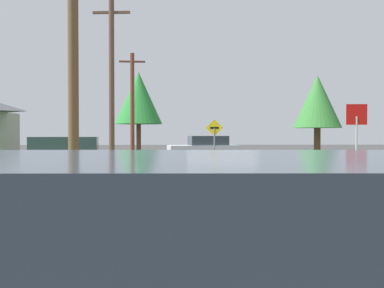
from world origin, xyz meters
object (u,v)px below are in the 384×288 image
Objects in this scene: pine_tree_center at (139,98)px; oak_tree_left at (317,102)px; parked_car_near_building at (72,158)px; utility_pole_near at (73,17)px; direction_sign at (214,137)px; car_approaching_junction at (204,148)px; stop_sign at (357,129)px; utility_pole_far at (132,104)px; utility_pole_mid at (112,82)px.

oak_tree_left is at bearing -22.08° from pine_tree_center.
utility_pole_near is (1.23, -5.66, 4.03)m from parked_car_near_building.
direction_sign is 0.37× the size of pine_tree_center.
utility_pole_near reaches higher than car_approaching_junction.
stop_sign is 0.37× the size of utility_pole_far.
stop_sign is 24.61m from pine_tree_center.
direction_sign is 12.21m from oak_tree_left.
utility_pole_far is (-4.80, 2.52, 3.00)m from car_approaching_junction.
parked_car_near_building is (-10.15, 2.68, -1.11)m from stop_sign.
direction_sign is at bearing 39.07° from parked_car_near_building.
parked_car_near_building is 0.64× the size of utility_pole_far.
parked_car_near_building is 5.57m from utility_pole_mid.
utility_pole_near is at bearing -112.69° from direction_sign.
utility_pole_far is 9.68m from direction_sign.
utility_pole_far is (-0.01, 19.82, -1.03)m from utility_pole_near.
stop_sign is 9.70m from direction_sign.
parked_car_near_building is at bearing 55.05° from car_approaching_junction.
stop_sign reaches higher than car_approaching_junction.
oak_tree_left is at bearing 2.46° from utility_pole_far.
oak_tree_left is 0.87× the size of pine_tree_center.
utility_pole_mid is 1.37× the size of oak_tree_left.
car_approaching_junction is 0.77× the size of oak_tree_left.
direction_sign is (4.94, 11.81, -3.27)m from utility_pole_near.
car_approaching_junction is at bearing -27.68° from utility_pole_far.
car_approaching_junction is (-4.14, 14.32, -1.11)m from stop_sign.
pine_tree_center is at bearing 157.92° from oak_tree_left.
utility_pole_near is 19.85m from utility_pole_far.
direction_sign is at bearing 20.24° from utility_pole_mid.
oak_tree_left is (13.25, 20.39, -0.77)m from utility_pole_near.
utility_pole_far is 1.23× the size of oak_tree_left.
pine_tree_center is (-8.89, 22.77, 2.79)m from stop_sign.
car_approaching_junction is 0.56× the size of utility_pole_mid.
utility_pole_near is 1.28× the size of utility_pole_far.
direction_sign is at bearing -134.10° from oak_tree_left.
utility_pole_far reaches higher than car_approaching_junction.
parked_car_near_building is 20.50m from pine_tree_center.
stop_sign reaches higher than parked_car_near_building.
utility_pole_mid is (-0.21, 9.91, -0.58)m from utility_pole_near.
direction_sign is at bearing 83.90° from car_approaching_junction.
utility_pole_far reaches higher than oak_tree_left.
oak_tree_left is at bearing 56.98° from utility_pole_near.
utility_pole_mid is (1.02, 4.25, 3.45)m from parked_car_near_building.
utility_pole_near is 1.57× the size of oak_tree_left.
utility_pole_far is (0.20, 9.91, -0.45)m from utility_pole_mid.
utility_pole_far is at bearing 90.03° from utility_pole_near.
stop_sign is 0.29× the size of utility_pole_near.
car_approaching_junction is 6.20m from utility_pole_far.
stop_sign is 11.71m from utility_pole_mid.
utility_pole_far is at bearing -177.54° from oak_tree_left.
utility_pole_far reaches higher than stop_sign.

